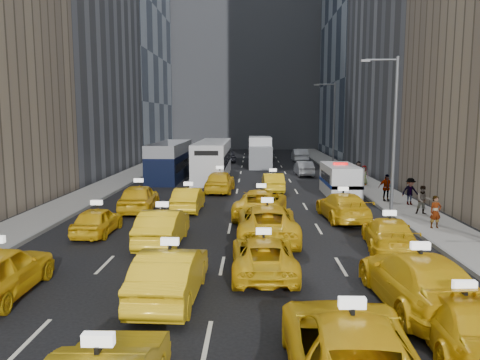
% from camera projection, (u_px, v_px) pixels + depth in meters
% --- Properties ---
extents(ground, '(160.00, 160.00, 0.00)m').
position_uv_depth(ground, '(218.00, 284.00, 15.79)').
color(ground, black).
rests_on(ground, ground).
extents(sidewalk_west, '(3.00, 90.00, 0.15)m').
position_uv_depth(sidewalk_west, '(119.00, 181.00, 40.81)').
color(sidewalk_west, gray).
rests_on(sidewalk_west, ground).
extents(sidewalk_east, '(3.00, 90.00, 0.15)m').
position_uv_depth(sidewalk_east, '(360.00, 182.00, 40.28)').
color(sidewalk_east, gray).
rests_on(sidewalk_east, ground).
extents(curb_west, '(0.15, 90.00, 0.18)m').
position_uv_depth(curb_west, '(135.00, 181.00, 40.77)').
color(curb_west, slate).
rests_on(curb_west, ground).
extents(curb_east, '(0.15, 90.00, 0.18)m').
position_uv_depth(curb_east, '(344.00, 181.00, 40.32)').
color(curb_east, slate).
rests_on(curb_east, ground).
extents(building_west_far, '(16.00, 22.00, 42.00)m').
position_uv_depth(building_west_far, '(102.00, 9.00, 66.99)').
color(building_west_far, '#2D3847').
rests_on(building_west_far, ground).
extents(building_backdrop, '(30.00, 12.00, 40.00)m').
position_uv_depth(building_backdrop, '(246.00, 37.00, 84.44)').
color(building_backdrop, slate).
rests_on(building_backdrop, ground).
extents(streetlight_near, '(2.15, 0.22, 9.00)m').
position_uv_depth(streetlight_near, '(392.00, 129.00, 26.79)').
color(streetlight_near, '#595B60').
rests_on(streetlight_near, ground).
extents(streetlight_far, '(2.15, 0.22, 9.00)m').
position_uv_depth(streetlight_far, '(333.00, 124.00, 46.60)').
color(streetlight_far, '#595B60').
rests_on(streetlight_far, ground).
extents(taxi_2, '(2.94, 5.99, 1.64)m').
position_uv_depth(taxi_2, '(350.00, 351.00, 9.64)').
color(taxi_2, yellow).
rests_on(taxi_2, ground).
extents(taxi_3, '(2.27, 4.84, 1.36)m').
position_uv_depth(taxi_3, '(462.00, 321.00, 11.38)').
color(taxi_3, yellow).
rests_on(taxi_3, ground).
extents(taxi_5, '(1.87, 4.96, 1.62)m').
position_uv_depth(taxi_5, '(171.00, 274.00, 14.41)').
color(taxi_5, yellow).
rests_on(taxi_5, ground).
extents(taxi_6, '(2.36, 4.90, 1.35)m').
position_uv_depth(taxi_6, '(263.00, 255.00, 16.79)').
color(taxi_6, yellow).
rests_on(taxi_6, ground).
extents(taxi_7, '(2.58, 5.83, 1.66)m').
position_uv_depth(taxi_7, '(418.00, 280.00, 13.77)').
color(taxi_7, yellow).
rests_on(taxi_7, ground).
extents(taxi_8, '(1.64, 3.96, 1.34)m').
position_uv_depth(taxi_8, '(97.00, 221.00, 22.38)').
color(taxi_8, yellow).
rests_on(taxi_8, ground).
extents(taxi_9, '(1.74, 4.85, 1.59)m').
position_uv_depth(taxi_9, '(163.00, 227.00, 20.62)').
color(taxi_9, yellow).
rests_on(taxi_9, ground).
extents(taxi_10, '(2.73, 5.86, 1.62)m').
position_uv_depth(taxi_10, '(267.00, 222.00, 21.47)').
color(taxi_10, yellow).
rests_on(taxi_10, ground).
extents(taxi_11, '(2.51, 4.91, 1.37)m').
position_uv_depth(taxi_11, '(389.00, 234.00, 19.86)').
color(taxi_11, yellow).
rests_on(taxi_11, ground).
extents(taxi_12, '(2.23, 4.96, 1.65)m').
position_uv_depth(taxi_12, '(139.00, 198.00, 27.89)').
color(taxi_12, yellow).
rests_on(taxi_12, ground).
extents(taxi_13, '(1.58, 4.35, 1.42)m').
position_uv_depth(taxi_13, '(189.00, 199.00, 28.06)').
color(taxi_13, yellow).
rests_on(taxi_13, ground).
extents(taxi_14, '(3.35, 5.93, 1.56)m').
position_uv_depth(taxi_14, '(261.00, 203.00, 26.37)').
color(taxi_14, yellow).
rests_on(taxi_14, ground).
extents(taxi_15, '(2.50, 5.34, 1.51)m').
position_uv_depth(taxi_15, '(343.00, 206.00, 25.59)').
color(taxi_15, yellow).
rests_on(taxi_15, ground).
extents(taxi_16, '(2.19, 4.95, 1.66)m').
position_uv_depth(taxi_16, '(220.00, 181.00, 34.94)').
color(taxi_16, yellow).
rests_on(taxi_16, ground).
extents(taxi_17, '(1.64, 4.32, 1.41)m').
position_uv_depth(taxi_17, '(273.00, 182.00, 35.40)').
color(taxi_17, yellow).
rests_on(taxi_17, ground).
extents(nypd_van, '(2.39, 5.63, 2.38)m').
position_uv_depth(nypd_van, '(340.00, 181.00, 33.52)').
color(nypd_van, silver).
rests_on(nypd_van, ground).
extents(double_decker, '(2.65, 11.23, 3.26)m').
position_uv_depth(double_decker, '(171.00, 161.00, 42.80)').
color(double_decker, black).
rests_on(double_decker, ground).
extents(city_bus, '(3.70, 13.24, 3.38)m').
position_uv_depth(city_bus, '(213.00, 160.00, 43.39)').
color(city_bus, silver).
rests_on(city_bus, ground).
extents(box_truck, '(3.01, 7.48, 3.35)m').
position_uv_depth(box_truck, '(260.00, 152.00, 52.82)').
color(box_truck, silver).
rests_on(box_truck, ground).
extents(misc_car_0, '(1.64, 4.28, 1.39)m').
position_uv_depth(misc_car_0, '(304.00, 168.00, 45.08)').
color(misc_car_0, '#B4B6BC').
rests_on(misc_car_0, ground).
extents(misc_car_1, '(2.92, 5.32, 1.41)m').
position_uv_depth(misc_car_1, '(191.00, 159.00, 54.29)').
color(misc_car_1, black).
rests_on(misc_car_1, ground).
extents(misc_car_2, '(2.64, 5.81, 1.65)m').
position_uv_depth(misc_car_2, '(265.00, 153.00, 61.81)').
color(misc_car_2, slate).
rests_on(misc_car_2, ground).
extents(misc_car_3, '(2.43, 4.73, 1.54)m').
position_uv_depth(misc_car_3, '(228.00, 156.00, 58.14)').
color(misc_car_3, black).
rests_on(misc_car_3, ground).
extents(misc_car_4, '(1.76, 5.02, 1.65)m').
position_uv_depth(misc_car_4, '(300.00, 156.00, 58.37)').
color(misc_car_4, '#B2B5BA').
rests_on(misc_car_4, ground).
extents(pedestrian_0, '(0.64, 0.47, 1.61)m').
position_uv_depth(pedestrian_0, '(435.00, 212.00, 23.05)').
color(pedestrian_0, gray).
rests_on(pedestrian_0, sidewalk_east).
extents(pedestrian_1, '(0.83, 0.52, 1.62)m').
position_uv_depth(pedestrian_1, '(423.00, 200.00, 26.31)').
color(pedestrian_1, gray).
rests_on(pedestrian_1, sidewalk_east).
extents(pedestrian_2, '(1.14, 0.59, 1.69)m').
position_uv_depth(pedestrian_2, '(410.00, 191.00, 29.21)').
color(pedestrian_2, gray).
rests_on(pedestrian_2, sidewalk_east).
extents(pedestrian_3, '(1.06, 0.54, 1.76)m').
position_uv_depth(pedestrian_3, '(386.00, 188.00, 30.50)').
color(pedestrian_3, gray).
rests_on(pedestrian_3, sidewalk_east).
extents(pedestrian_4, '(0.87, 0.67, 1.57)m').
position_uv_depth(pedestrian_4, '(364.00, 175.00, 37.84)').
color(pedestrian_4, gray).
rests_on(pedestrian_4, sidewalk_east).
extents(pedestrian_5, '(1.62, 0.67, 1.69)m').
position_uv_depth(pedestrian_5, '(358.00, 171.00, 40.17)').
color(pedestrian_5, gray).
rests_on(pedestrian_5, sidewalk_east).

